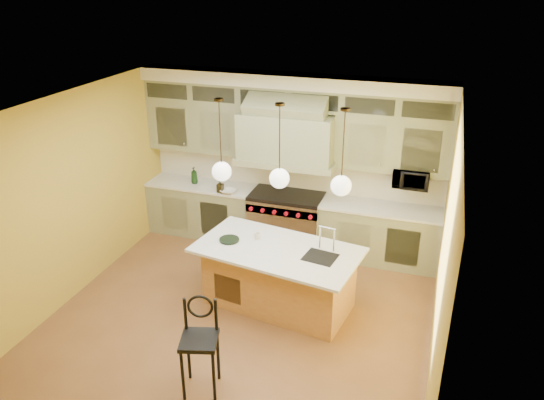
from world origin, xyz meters
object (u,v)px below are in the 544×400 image
(kitchen_island, at_px, (279,276))
(microwave, at_px, (411,178))
(range, at_px, (286,220))
(counter_stool, at_px, (200,340))

(kitchen_island, height_order, microwave, microwave)
(range, distance_m, counter_stool, 3.52)
(range, xyz_separation_m, kitchen_island, (0.40, -1.70, -0.01))
(kitchen_island, xyz_separation_m, counter_stool, (-0.34, -1.82, 0.18))
(kitchen_island, distance_m, counter_stool, 1.86)
(kitchen_island, relative_size, microwave, 4.35)
(range, relative_size, counter_stool, 1.05)
(microwave, bearing_deg, kitchen_island, -130.60)
(kitchen_island, height_order, counter_stool, kitchen_island)
(range, xyz_separation_m, counter_stool, (0.06, -3.51, 0.17))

